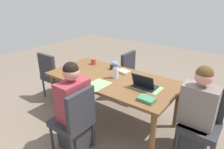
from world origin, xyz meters
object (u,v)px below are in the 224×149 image
Objects in this scene: dining_table at (112,82)px; book_blue_cover at (123,72)px; book_red_cover at (146,99)px; person_near_left_near at (74,112)px; coffee_mug_centre_left at (93,62)px; chair_far_right_near at (133,74)px; flower_vase at (115,70)px; laptop_head_right_left_mid at (144,85)px; chair_near_left_near at (75,118)px; chair_head_right_left_mid at (202,119)px; coffee_mug_near_right at (69,75)px; coffee_mug_near_left at (112,67)px; chair_head_left_left_far at (53,73)px; person_head_right_left_mid at (196,118)px.

book_blue_cover is at bearing 84.34° from dining_table.
dining_table is at bearing 158.53° from book_red_cover.
person_near_left_near is 1.23m from coffee_mug_centre_left.
dining_table is at bearing -82.78° from chair_far_right_near.
laptop_head_right_left_mid is at bearing -3.76° from flower_vase.
chair_near_left_near is 1.00× the size of chair_head_right_left_mid.
chair_far_right_near is 4.50× the size of book_red_cover.
chair_far_right_near is 1.29m from coffee_mug_near_right.
person_near_left_near is 1.33× the size of chair_far_right_near.
coffee_mug_centre_left is at bearing -178.90° from coffee_mug_near_left.
book_red_cover is 0.92m from book_blue_cover.
chair_near_left_near and chair_head_left_left_far have the same top height.
book_red_cover is at bearing -25.39° from flower_vase.
coffee_mug_centre_left is at bearing 174.52° from chair_head_right_left_mid.
chair_far_right_near is at bearing 70.46° from coffee_mug_near_right.
flower_vase is at bearing -176.62° from chair_head_right_left_mid.
coffee_mug_near_right is 0.85× the size of coffee_mug_centre_left.
flower_vase reaches higher than chair_far_right_near.
chair_head_right_left_mid reaches higher than coffee_mug_centre_left.
coffee_mug_near_left is (-0.10, -0.52, 0.28)m from chair_far_right_near.
book_blue_cover is at bearing 151.47° from laptop_head_right_left_mid.
chair_head_right_left_mid is 0.75× the size of person_head_right_left_mid.
coffee_mug_near_right reaches higher than coffee_mug_near_left.
book_red_cover is (0.74, -0.31, 0.10)m from dining_table.
chair_near_left_near is 1.56m from chair_head_right_left_mid.
chair_far_right_near reaches higher than book_red_cover.
person_head_right_left_mid reaches higher than book_red_cover.
coffee_mug_near_left is (-1.46, 0.27, 0.25)m from person_head_right_left_mid.
coffee_mug_centre_left is at bearing 98.13° from coffee_mug_near_right.
coffee_mug_near_left reaches higher than dining_table.
chair_head_left_left_far is (-1.39, 0.76, 0.00)m from chair_near_left_near.
chair_near_left_near is 4.50× the size of book_blue_cover.
chair_head_left_left_far reaches higher than book_blue_cover.
chair_near_left_near is 1.58m from chair_head_left_left_far.
coffee_mug_near_right is at bearing -165.48° from chair_head_right_left_mid.
book_red_cover is (0.94, -0.59, -0.02)m from coffee_mug_near_left.
book_red_cover is at bearing -145.03° from chair_head_right_left_mid.
person_near_left_near is 11.68× the size of coffee_mug_centre_left.
dining_table is at bearing 36.28° from coffee_mug_near_right.
person_near_left_near is at bearing 141.24° from chair_near_left_near.
book_blue_cover is (1.36, 0.34, 0.26)m from chair_head_left_left_far.
chair_near_left_near is 1.33m from coffee_mug_centre_left.
book_blue_cover is at bearing 172.13° from chair_head_right_left_mid.
chair_head_right_left_mid is at bearing 3.61° from chair_head_left_left_far.
chair_head_right_left_mid is 1.00× the size of chair_head_left_left_far.
coffee_mug_near_left is (-0.26, 0.27, -0.09)m from flower_vase.
person_near_left_near is at bearing -27.87° from chair_head_left_left_far.
laptop_head_right_left_mid is at bearing 58.58° from chair_near_left_near.
chair_head_left_left_far is 0.92m from coffee_mug_near_right.
coffee_mug_near_left is 1.12m from book_red_cover.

